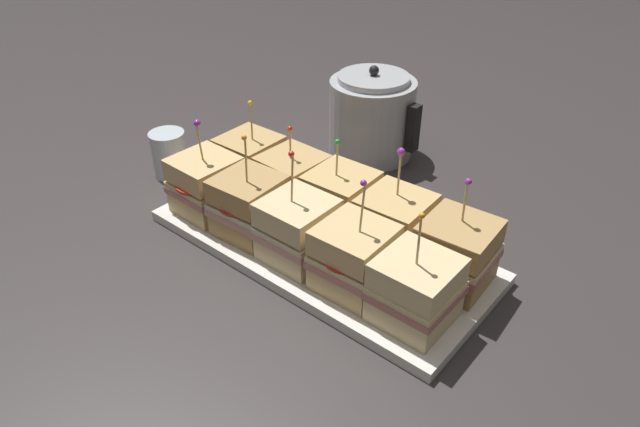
% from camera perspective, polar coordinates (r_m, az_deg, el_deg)
% --- Properties ---
extents(ground_plane, '(6.00, 6.00, 0.00)m').
position_cam_1_polar(ground_plane, '(0.94, 0.00, -3.60)').
color(ground_plane, '#383333').
extents(serving_platter, '(0.57, 0.25, 0.02)m').
position_cam_1_polar(serving_platter, '(0.94, 0.00, -3.16)').
color(serving_platter, white).
rests_on(serving_platter, ground_plane).
extents(sandwich_front_far_left, '(0.11, 0.11, 0.17)m').
position_cam_1_polar(sandwich_front_far_left, '(1.00, -11.35, 2.84)').
color(sandwich_front_far_left, '#DBB77A').
rests_on(sandwich_front_far_left, serving_platter).
extents(sandwich_front_left, '(0.11, 0.11, 0.18)m').
position_cam_1_polar(sandwich_front_left, '(0.93, -7.11, 0.79)').
color(sandwich_front_left, tan).
rests_on(sandwich_front_left, serving_platter).
extents(sandwich_front_center, '(0.10, 0.10, 0.18)m').
position_cam_1_polar(sandwich_front_center, '(0.87, -2.29, -1.64)').
color(sandwich_front_center, beige).
rests_on(sandwich_front_center, serving_platter).
extents(sandwich_front_right, '(0.11, 0.11, 0.18)m').
position_cam_1_polar(sandwich_front_right, '(0.82, 3.42, -4.46)').
color(sandwich_front_right, '#DBB77A').
rests_on(sandwich_front_right, serving_platter).
extents(sandwich_front_far_right, '(0.10, 0.10, 0.18)m').
position_cam_1_polar(sandwich_front_far_right, '(0.78, 9.52, -7.58)').
color(sandwich_front_far_right, beige).
rests_on(sandwich_front_far_right, serving_platter).
extents(sandwich_back_far_left, '(0.11, 0.11, 0.17)m').
position_cam_1_polar(sandwich_back_far_left, '(1.07, -6.98, 5.17)').
color(sandwich_back_far_left, tan).
rests_on(sandwich_back_far_left, serving_platter).
extents(sandwich_back_left, '(0.11, 0.11, 0.16)m').
position_cam_1_polar(sandwich_back_left, '(1.00, -2.75, 3.25)').
color(sandwich_back_left, tan).
rests_on(sandwich_back_left, serving_platter).
extents(sandwich_back_center, '(0.11, 0.11, 0.16)m').
position_cam_1_polar(sandwich_back_center, '(0.94, 2.13, 1.21)').
color(sandwich_back_center, tan).
rests_on(sandwich_back_center, serving_platter).
extents(sandwich_back_right, '(0.11, 0.11, 0.18)m').
position_cam_1_polar(sandwich_back_right, '(0.89, 7.45, -1.20)').
color(sandwich_back_right, tan).
rests_on(sandwich_back_right, serving_platter).
extents(sandwich_back_far_right, '(0.11, 0.11, 0.17)m').
position_cam_1_polar(sandwich_back_far_right, '(0.85, 13.48, -3.86)').
color(sandwich_back_far_right, tan).
rests_on(sandwich_back_far_right, serving_platter).
extents(kettle_steel, '(0.20, 0.18, 0.19)m').
position_cam_1_polar(kettle_steel, '(1.20, 5.21, 9.64)').
color(kettle_steel, '#B7BABF').
rests_on(kettle_steel, ground_plane).
extents(drinking_glass, '(0.07, 0.07, 0.09)m').
position_cam_1_polar(drinking_glass, '(1.17, -14.94, 5.72)').
color(drinking_glass, silver).
rests_on(drinking_glass, ground_plane).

